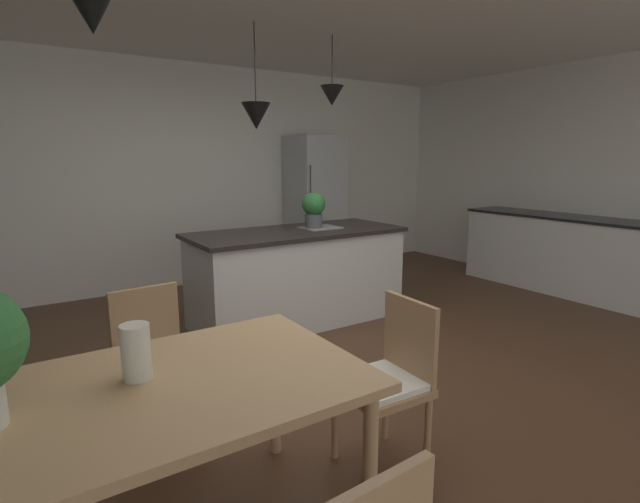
{
  "coord_description": "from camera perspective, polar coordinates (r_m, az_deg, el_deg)",
  "views": [
    {
      "loc": [
        -1.79,
        -2.61,
        1.58
      ],
      "look_at": [
        -0.18,
        -0.18,
        1.0
      ],
      "focal_mm": 26.72,
      "sensor_mm": 36.0,
      "label": 1
    }
  ],
  "objects": [
    {
      "name": "ground_plane",
      "position": [
        3.55,
        0.87,
        -15.6
      ],
      "size": [
        10.0,
        8.4,
        0.04
      ],
      "primitive_type": "cube",
      "color": "#4C301E"
    },
    {
      "name": "wall_back_kitchen",
      "position": [
        6.15,
        -16.7,
        8.57
      ],
      "size": [
        10.0,
        0.12,
        2.7
      ],
      "primitive_type": "cube",
      "color": "white",
      "rests_on": "ground_plane"
    },
    {
      "name": "vase_on_dining_table",
      "position": [
        1.97,
        -21.18,
        -11.14
      ],
      "size": [
        0.11,
        0.11,
        0.21
      ],
      "color": "silver",
      "rests_on": "dining_table"
    },
    {
      "name": "potted_plant_on_island",
      "position": [
        4.61,
        -0.77,
        5.17
      ],
      "size": [
        0.23,
        0.23,
        0.35
      ],
      "color": "#4C4C51",
      "rests_on": "kitchen_island"
    },
    {
      "name": "chair_kitchen_end",
      "position": [
        2.54,
        8.28,
        -14.7
      ],
      "size": [
        0.42,
        0.42,
        0.87
      ],
      "color": "#A87F56",
      "rests_on": "ground_plane"
    },
    {
      "name": "kitchen_island",
      "position": [
        4.62,
        -2.73,
        -2.82
      ],
      "size": [
        2.06,
        0.87,
        0.91
      ],
      "color": "silver",
      "rests_on": "ground_plane"
    },
    {
      "name": "side_counter_run",
      "position": [
        6.16,
        30.93,
        -0.94
      ],
      "size": [
        0.64,
        3.32,
        0.91
      ],
      "color": "silver",
      "rests_on": "ground_plane"
    },
    {
      "name": "refrigerator",
      "position": [
        6.55,
        -0.58,
        5.49
      ],
      "size": [
        0.66,
        0.67,
        1.86
      ],
      "color": "#B2B5B7",
      "rests_on": "ground_plane"
    },
    {
      "name": "chair_far_right",
      "position": [
        2.84,
        -19.06,
        -12.38
      ],
      "size": [
        0.43,
        0.43,
        0.87
      ],
      "color": "#A87F56",
      "rests_on": "ground_plane"
    },
    {
      "name": "pendant_over_island_main",
      "position": [
        4.31,
        -7.66,
        15.79
      ],
      "size": [
        0.25,
        0.25,
        0.88
      ],
      "color": "black"
    },
    {
      "name": "dining_table",
      "position": [
        1.92,
        -26.71,
        -17.8
      ],
      "size": [
        2.07,
        0.96,
        0.75
      ],
      "color": "tan",
      "rests_on": "ground_plane"
    },
    {
      "name": "pendant_over_island_aux",
      "position": [
        4.74,
        1.44,
        18.17
      ],
      "size": [
        0.22,
        0.22,
        0.64
      ],
      "color": "black"
    },
    {
      "name": "pendant_over_table",
      "position": [
        1.94,
        -25.78,
        25.37
      ],
      "size": [
        0.22,
        0.22,
        0.72
      ],
      "color": "black"
    },
    {
      "name": "wall_right_counter",
      "position": [
        6.41,
        32.73,
        7.37
      ],
      "size": [
        0.12,
        8.4,
        2.7
      ],
      "primitive_type": "cube",
      "color": "white",
      "rests_on": "ground_plane"
    }
  ]
}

